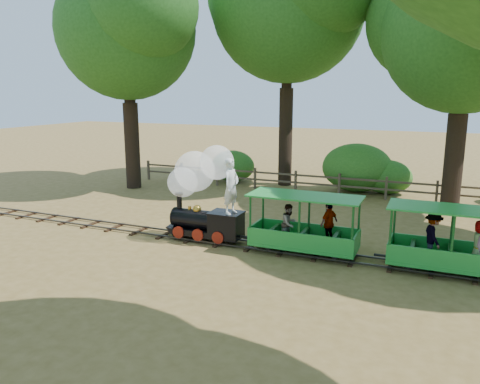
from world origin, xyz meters
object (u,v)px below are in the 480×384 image
at_px(locomotive, 202,186).
at_px(fence, 317,181).
at_px(carriage_rear, 450,245).
at_px(carriage_front, 306,229).

xyz_separation_m(locomotive, fence, (1.67, 7.94, -1.14)).
relative_size(carriage_rear, fence, 0.17).
bearing_deg(carriage_rear, locomotive, 179.55).
relative_size(locomotive, carriage_front, 0.97).
relative_size(carriage_front, fence, 0.17).
relative_size(locomotive, fence, 0.17).
distance_m(carriage_front, carriage_rear, 3.74).
relative_size(carriage_front, carriage_rear, 1.00).
height_order(locomotive, carriage_rear, locomotive).
height_order(locomotive, fence, locomotive).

